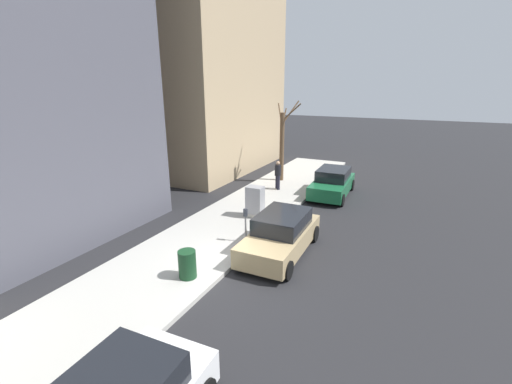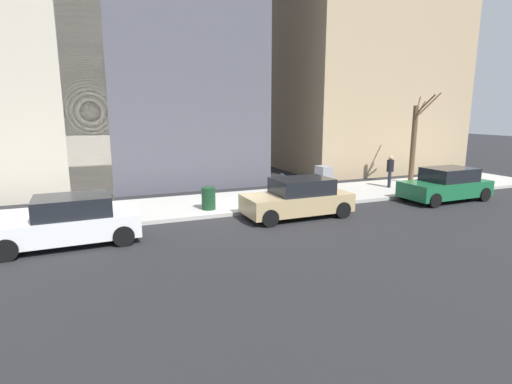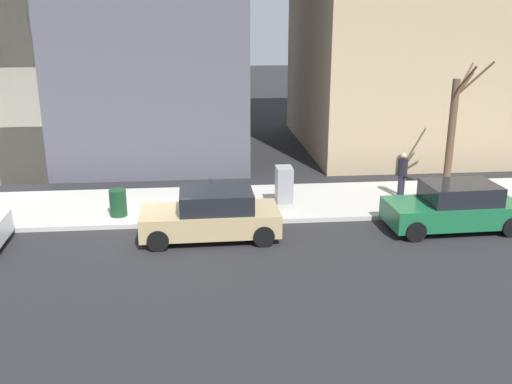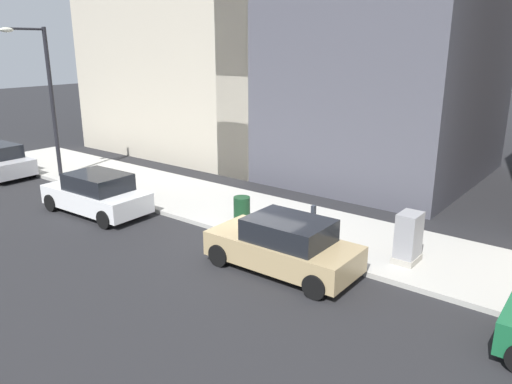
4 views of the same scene
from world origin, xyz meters
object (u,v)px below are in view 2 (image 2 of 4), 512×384
utility_box (323,182)px  trash_bin (209,198)px  parked_car_tan (298,198)px  parked_car_white (69,221)px  parking_meter (282,186)px  bare_tree (414,141)px  parked_car_green (446,185)px  office_tower_left (351,61)px  pedestrian_near_meter (390,169)px

utility_box → trash_bin: 5.66m
parked_car_tan → parked_car_white: 8.12m
parking_meter → trash_bin: (0.45, 3.08, -0.38)m
parked_car_tan → parking_meter: 1.48m
bare_tree → parked_car_green: bearing=159.5°
parking_meter → office_tower_left: office_tower_left is taller
trash_bin → office_tower_left: (10.36, -13.87, 7.08)m
bare_tree → pedestrian_near_meter: bearing=105.5°
parked_car_white → utility_box: 10.99m
parked_car_green → parked_car_white: size_ratio=1.00×
parked_car_tan → bare_tree: 9.89m
parking_meter → bare_tree: bearing=-76.7°
parked_car_green → parked_car_tan: same height
parked_car_white → bare_tree: bare_tree is taller
trash_bin → bare_tree: bearing=-82.1°
parked_car_tan → utility_box: size_ratio=2.95×
parked_car_green → parked_car_tan: 7.70m
utility_box → bare_tree: bearing=-78.8°
bare_tree → office_tower_left: 10.27m
parked_car_white → pedestrian_near_meter: pedestrian_near_meter is taller
pedestrian_near_meter → parked_car_white: bearing=-35.4°
parking_meter → trash_bin: bearing=81.7°
parking_meter → utility_box: size_ratio=0.94×
parked_car_white → parked_car_green: bearing=-91.0°
utility_box → bare_tree: (1.28, -6.48, 1.62)m
parked_car_green → utility_box: utility_box is taller
utility_box → office_tower_left: bearing=-39.6°
utility_box → parked_car_white: bearing=103.6°
parked_car_green → trash_bin: bearing=78.2°
parked_car_tan → bare_tree: bearing=-69.2°
parked_car_green → office_tower_left: bearing=-15.9°
pedestrian_near_meter → office_tower_left: size_ratio=0.11×
trash_bin → office_tower_left: 18.70m
bare_tree → office_tower_left: size_ratio=0.32×
parking_meter → parked_car_white: bearing=102.1°
parking_meter → pedestrian_near_meter: (1.58, -7.02, 0.11)m
office_tower_left → parked_car_tan: bearing=138.7°
parked_car_white → pedestrian_near_meter: 15.52m
parked_car_white → parking_meter: (1.74, -8.13, 0.24)m
bare_tree → office_tower_left: (8.67, -1.75, 5.21)m
bare_tree → trash_bin: bare_tree is taller
parked_car_tan → trash_bin: bearing=57.3°
parked_car_tan → pedestrian_near_meter: pedestrian_near_meter is taller
trash_bin → utility_box: bearing=-85.9°
parked_car_tan → utility_box: 3.45m
trash_bin → pedestrian_near_meter: (1.13, -10.11, 0.49)m
pedestrian_near_meter → parking_meter: bearing=-35.1°
pedestrian_near_meter → office_tower_left: bearing=-159.9°
parking_meter → bare_tree: 9.40m
parked_car_green → pedestrian_near_meter: (3.03, 0.67, 0.35)m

